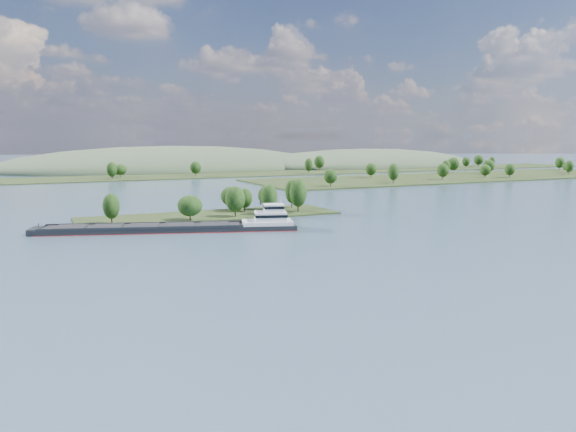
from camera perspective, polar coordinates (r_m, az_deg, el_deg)
ground at (r=165.36m, az=-1.70°, el=-2.71°), size 1800.00×1800.00×0.00m
tree_island at (r=221.81m, az=-6.10°, el=1.03°), size 100.00×31.58×14.72m
right_bank at (r=443.29m, az=16.90°, el=3.89°), size 320.00×90.00×14.50m
back_shoreline at (r=436.07m, az=-15.40°, el=3.84°), size 900.00×60.00×14.58m
hill_east at (r=596.05m, az=7.99°, el=5.06°), size 260.00×140.00×36.00m
hill_west at (r=544.43m, az=-11.85°, el=4.68°), size 320.00×160.00×44.00m
cargo_barge at (r=188.46m, az=-10.33°, el=-1.05°), size 84.59×35.44×11.57m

